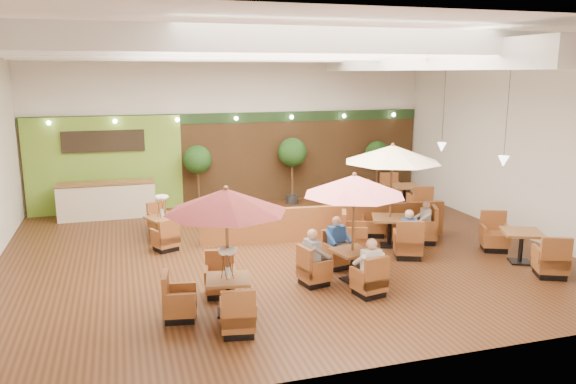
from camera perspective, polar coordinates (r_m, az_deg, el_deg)
name	(u,v)px	position (r m, az deg, el deg)	size (l,w,h in m)	color
room	(278,109)	(15.22, -0.97, 8.40)	(14.04, 14.00, 5.52)	#381E0F
service_counter	(107,200)	(18.94, -17.92, -0.78)	(3.00, 0.75, 1.18)	beige
booth_divider	(326,223)	(15.73, 3.86, -3.15)	(6.97, 0.18, 0.96)	brown
table_0	(224,224)	(10.62, -6.56, -3.21)	(2.45, 2.55, 2.54)	brown
table_1	(351,203)	(12.36, 6.45, -1.15)	(2.40, 2.51, 2.48)	brown
table_2	(392,177)	(15.04, 10.48, 1.48)	(2.92, 2.92, 2.80)	brown
table_3	(163,224)	(15.94, -12.62, -3.19)	(1.04, 2.52, 1.48)	brown
table_4	(521,247)	(14.98, 22.57, -5.23)	(1.20, 2.91, 1.02)	brown
table_5	(397,198)	(19.60, 10.97, -0.59)	(1.95, 2.83, 1.03)	brown
topiary_0	(198,162)	(19.09, -9.17, 3.02)	(0.95, 0.95, 2.22)	black
topiary_1	(292,155)	(19.78, 0.44, 3.79)	(1.01, 1.01, 2.36)	black
topiary_2	(377,156)	(21.00, 9.08, 3.67)	(0.92, 0.92, 2.13)	black
diner_0	(370,261)	(11.87, 8.31, -6.95)	(0.41, 0.34, 0.80)	silver
diner_1	(338,237)	(13.45, 5.06, -4.59)	(0.42, 0.37, 0.80)	#2552A1
diner_2	(314,251)	(12.34, 2.70, -6.05)	(0.37, 0.43, 0.83)	gray
diner_3	(409,229)	(14.41, 12.16, -3.68)	(0.45, 0.44, 0.80)	#2552A1
diner_4	(424,217)	(15.77, 13.64, -2.50)	(0.34, 0.39, 0.72)	silver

